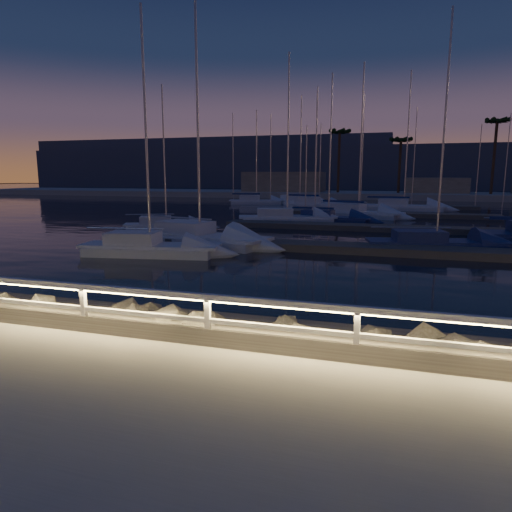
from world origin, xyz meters
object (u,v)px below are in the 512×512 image
(sailboat_e, at_px, (164,225))
(sailboat_m, at_px, (255,201))
(sailboat_j, at_px, (356,212))
(sailboat_a, at_px, (147,247))
(sailboat_f, at_px, (285,218))
(sailboat_b, at_px, (197,236))
(sailboat_i, at_px, (313,204))
(sailboat_c, at_px, (432,242))
(sailboat_g, at_px, (326,218))
(sailboat_k, at_px, (401,206))
(sailboat_n, at_px, (298,201))
(guard_rail, at_px, (300,316))

(sailboat_e, bearing_deg, sailboat_m, 70.21)
(sailboat_e, height_order, sailboat_j, sailboat_j)
(sailboat_a, xyz_separation_m, sailboat_f, (3.09, 17.24, 0.02))
(sailboat_b, xyz_separation_m, sailboat_m, (-7.43, 35.98, -0.02))
(sailboat_i, height_order, sailboat_j, sailboat_j)
(sailboat_c, distance_m, sailboat_f, 15.67)
(sailboat_i, bearing_deg, sailboat_a, -78.17)
(sailboat_e, xyz_separation_m, sailboat_g, (10.60, 9.10, 0.00))
(sailboat_k, bearing_deg, sailboat_m, 166.69)
(sailboat_c, bearing_deg, sailboat_i, 99.18)
(sailboat_f, height_order, sailboat_k, sailboat_k)
(sailboat_j, height_order, sailboat_n, sailboat_n)
(sailboat_a, xyz_separation_m, sailboat_i, (2.38, 35.37, 0.04))
(sailboat_a, bearing_deg, sailboat_i, 77.25)
(sailboat_b, relative_size, sailboat_k, 0.96)
(sailboat_f, xyz_separation_m, sailboat_n, (-3.73, 23.90, 0.01))
(sailboat_f, xyz_separation_m, sailboat_m, (-9.61, 22.88, -0.00))
(sailboat_e, xyz_separation_m, sailboat_f, (7.31, 7.49, 0.06))
(sailboat_b, bearing_deg, sailboat_n, 107.04)
(sailboat_j, height_order, sailboat_k, sailboat_k)
(sailboat_e, relative_size, sailboat_k, 0.67)
(sailboat_k, relative_size, sailboat_n, 1.07)
(sailboat_a, relative_size, sailboat_b, 0.81)
(sailboat_e, bearing_deg, guard_rail, -80.28)
(sailboat_g, xyz_separation_m, sailboat_n, (-7.02, 22.29, 0.07))
(sailboat_f, bearing_deg, sailboat_a, -118.82)
(sailboat_g, height_order, sailboat_k, sailboat_k)
(guard_rail, distance_m, sailboat_k, 46.75)
(guard_rail, distance_m, sailboat_j, 36.48)
(sailboat_b, height_order, sailboat_g, sailboat_b)
(sailboat_b, distance_m, sailboat_m, 36.74)
(sailboat_b, relative_size, sailboat_e, 1.42)
(sailboat_i, relative_size, sailboat_j, 0.96)
(sailboat_c, xyz_separation_m, sailboat_n, (-14.67, 35.13, 0.06))
(sailboat_a, bearing_deg, sailboat_j, 62.05)
(sailboat_c, height_order, sailboat_n, sailboat_n)
(sailboat_e, relative_size, sailboat_j, 0.73)
(sailboat_b, distance_m, sailboat_g, 15.70)
(sailboat_b, bearing_deg, sailboat_c, 22.79)
(sailboat_c, relative_size, sailboat_g, 1.01)
(sailboat_j, bearing_deg, sailboat_i, 137.28)
(sailboat_i, bearing_deg, sailboat_g, -60.74)
(sailboat_b, xyz_separation_m, sailboat_g, (5.46, 14.72, -0.07))
(sailboat_b, bearing_deg, sailboat_g, 84.27)
(sailboat_c, distance_m, sailboat_n, 38.07)
(sailboat_b, height_order, sailboat_m, sailboat_b)
(sailboat_c, height_order, sailboat_e, sailboat_c)
(sailboat_k, bearing_deg, sailboat_f, -116.40)
(sailboat_c, height_order, sailboat_k, sailboat_k)
(sailboat_f, relative_size, sailboat_k, 0.90)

